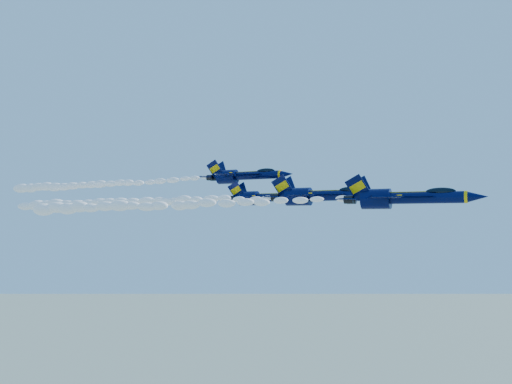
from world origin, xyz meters
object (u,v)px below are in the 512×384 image
at_px(jet_lead, 403,198).
at_px(jet_second, 321,195).
at_px(jet_third, 265,197).
at_px(jet_fourth, 244,176).

bearing_deg(jet_lead, jet_second, 141.12).
relative_size(jet_lead, jet_third, 1.00).
distance_m(jet_lead, jet_second, 18.77).
height_order(jet_third, jet_fourth, jet_fourth).
height_order(jet_second, jet_fourth, jet_fourth).
bearing_deg(jet_lead, jet_fourth, 145.69).
height_order(jet_lead, jet_second, jet_second).
distance_m(jet_second, jet_fourth, 23.42).
height_order(jet_second, jet_third, jet_second).
bearing_deg(jet_second, jet_fourth, 149.43).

